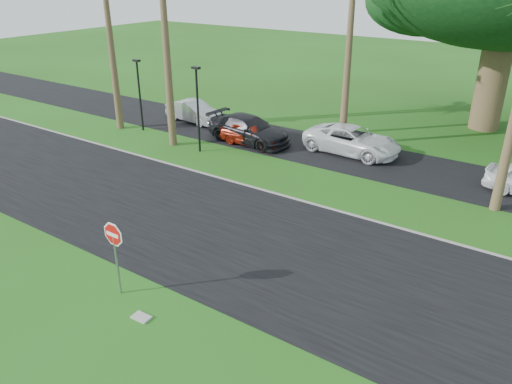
{
  "coord_description": "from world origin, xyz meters",
  "views": [
    {
      "loc": [
        11.36,
        -11.3,
        9.39
      ],
      "look_at": [
        1.91,
        2.47,
        1.8
      ],
      "focal_mm": 35.0,
      "sensor_mm": 36.0,
      "label": 1
    }
  ],
  "objects_px": {
    "car_silver": "(194,112)",
    "car_minivan": "(352,141)",
    "stop_sign_near": "(114,244)",
    "car_red": "(252,134)",
    "car_dark": "(249,130)"
  },
  "relations": [
    {
      "from": "car_silver",
      "to": "car_dark",
      "type": "distance_m",
      "value": 5.53
    },
    {
      "from": "car_silver",
      "to": "car_minivan",
      "type": "distance_m",
      "value": 11.08
    },
    {
      "from": "stop_sign_near",
      "to": "car_dark",
      "type": "bearing_deg",
      "value": 109.76
    },
    {
      "from": "car_red",
      "to": "car_dark",
      "type": "height_order",
      "value": "car_dark"
    },
    {
      "from": "stop_sign_near",
      "to": "car_minivan",
      "type": "xyz_separation_m",
      "value": [
        0.57,
        15.95,
        -1.04
      ]
    },
    {
      "from": "car_dark",
      "to": "stop_sign_near",
      "type": "bearing_deg",
      "value": -155.55
    },
    {
      "from": "stop_sign_near",
      "to": "car_silver",
      "type": "height_order",
      "value": "stop_sign_near"
    },
    {
      "from": "car_minivan",
      "to": "car_dark",
      "type": "bearing_deg",
      "value": 108.09
    },
    {
      "from": "car_red",
      "to": "car_dark",
      "type": "bearing_deg",
      "value": 57.22
    },
    {
      "from": "car_minivan",
      "to": "car_red",
      "type": "bearing_deg",
      "value": 112.23
    },
    {
      "from": "car_silver",
      "to": "car_dark",
      "type": "xyz_separation_m",
      "value": [
        5.36,
        -1.37,
        0.08
      ]
    },
    {
      "from": "car_silver",
      "to": "car_minivan",
      "type": "xyz_separation_m",
      "value": [
        11.07,
        0.26,
        0.05
      ]
    },
    {
      "from": "stop_sign_near",
      "to": "car_silver",
      "type": "xyz_separation_m",
      "value": [
        -10.5,
        15.68,
        -1.09
      ]
    },
    {
      "from": "stop_sign_near",
      "to": "car_red",
      "type": "relative_size",
      "value": 0.67
    },
    {
      "from": "car_dark",
      "to": "car_minivan",
      "type": "xyz_separation_m",
      "value": [
        5.71,
        1.63,
        -0.03
      ]
    }
  ]
}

